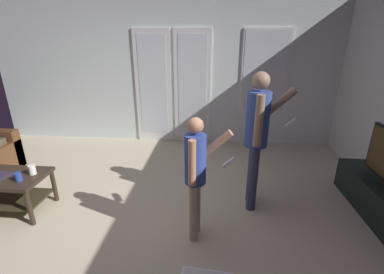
{
  "coord_description": "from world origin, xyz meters",
  "views": [
    {
      "loc": [
        0.93,
        -2.32,
        1.89
      ],
      "look_at": [
        0.71,
        0.21,
        0.94
      ],
      "focal_mm": 24.78,
      "sensor_mm": 36.0,
      "label": 1
    }
  ],
  "objects_px": {
    "cup_near_edge": "(32,170)",
    "person_adult": "(258,131)",
    "coffee_table": "(6,185)",
    "cup_by_laptop": "(18,177)",
    "person_child": "(196,169)"
  },
  "relations": [
    {
      "from": "person_adult",
      "to": "cup_near_edge",
      "type": "height_order",
      "value": "person_adult"
    },
    {
      "from": "person_child",
      "to": "cup_near_edge",
      "type": "relative_size",
      "value": 11.59
    },
    {
      "from": "person_adult",
      "to": "cup_by_laptop",
      "type": "bearing_deg",
      "value": -170.38
    },
    {
      "from": "cup_by_laptop",
      "to": "coffee_table",
      "type": "bearing_deg",
      "value": 160.53
    },
    {
      "from": "cup_near_edge",
      "to": "cup_by_laptop",
      "type": "height_order",
      "value": "cup_near_edge"
    },
    {
      "from": "cup_near_edge",
      "to": "person_adult",
      "type": "bearing_deg",
      "value": 6.34
    },
    {
      "from": "cup_near_edge",
      "to": "cup_by_laptop",
      "type": "distance_m",
      "value": 0.16
    },
    {
      "from": "person_adult",
      "to": "cup_by_laptop",
      "type": "xyz_separation_m",
      "value": [
        -2.54,
        -0.43,
        -0.45
      ]
    },
    {
      "from": "person_adult",
      "to": "cup_by_laptop",
      "type": "distance_m",
      "value": 2.62
    },
    {
      "from": "coffee_table",
      "to": "person_child",
      "type": "relative_size",
      "value": 0.72
    },
    {
      "from": "coffee_table",
      "to": "cup_near_edge",
      "type": "distance_m",
      "value": 0.36
    },
    {
      "from": "person_child",
      "to": "cup_near_edge",
      "type": "distance_m",
      "value": 1.91
    },
    {
      "from": "coffee_table",
      "to": "person_child",
      "type": "height_order",
      "value": "person_child"
    },
    {
      "from": "coffee_table",
      "to": "cup_by_laptop",
      "type": "height_order",
      "value": "cup_by_laptop"
    },
    {
      "from": "coffee_table",
      "to": "cup_near_edge",
      "type": "relative_size",
      "value": 8.29
    }
  ]
}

